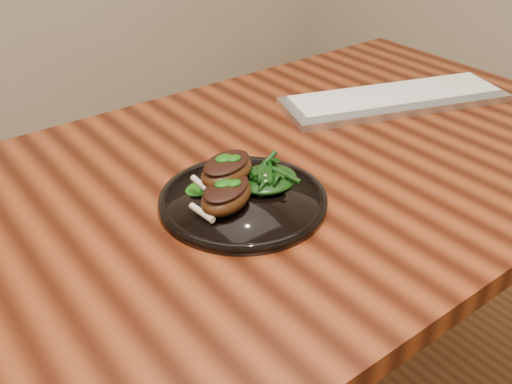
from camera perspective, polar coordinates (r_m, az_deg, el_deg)
desk at (r=0.99m, az=-2.00°, el=-3.32°), size 1.60×0.80×0.75m
plate at (r=0.89m, az=-1.29°, el=-0.79°), size 0.26×0.26×0.02m
lamb_chop_front at (r=0.85m, az=-3.01°, el=-0.26°), size 0.12×0.10×0.05m
lamb_chop_back at (r=0.88m, az=-2.97°, el=2.27°), size 0.12×0.09×0.05m
herb_smear at (r=0.91m, az=-5.07°, el=0.52°), size 0.07×0.05×0.00m
greens_heap at (r=0.91m, az=1.13°, el=1.66°), size 0.10×0.09×0.04m
keyboard at (r=1.28m, az=13.69°, el=9.08°), size 0.51×0.30×0.02m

